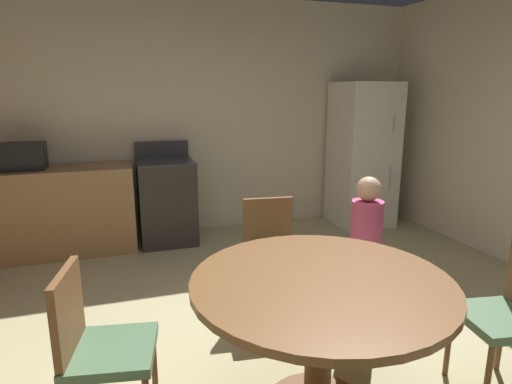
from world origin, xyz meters
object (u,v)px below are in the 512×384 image
object	(u,v)px
oven_range	(167,201)
microwave	(21,156)
person_child	(365,248)
refrigerator	(363,155)
dining_table	(320,306)
chair_west	(96,343)
chair_north	(271,249)

from	to	relation	value
oven_range	microwave	distance (m)	1.50
oven_range	person_child	xyz separation A→B (m)	(1.15, -2.19, 0.11)
oven_range	microwave	bearing A→B (deg)	-179.85
refrigerator	microwave	distance (m)	3.81
refrigerator	dining_table	world-z (taller)	refrigerator
oven_range	microwave	size ratio (longest dim) A/B	2.50
microwave	dining_table	distance (m)	3.46
chair_west	microwave	bearing A→B (deg)	115.64
oven_range	refrigerator	world-z (taller)	refrigerator
chair_west	person_child	size ratio (longest dim) A/B	0.80
microwave	chair_north	xyz separation A→B (m)	(1.96, -1.83, -0.53)
microwave	refrigerator	bearing A→B (deg)	-0.76
dining_table	microwave	bearing A→B (deg)	122.27
chair_north	chair_west	size ratio (longest dim) A/B	1.00
chair_west	chair_north	bearing A→B (deg)	46.60
chair_north	microwave	bearing A→B (deg)	-126.25
refrigerator	chair_north	bearing A→B (deg)	-136.06
chair_west	person_child	world-z (taller)	person_child
dining_table	person_child	world-z (taller)	person_child
person_child	dining_table	bearing A→B (deg)	-0.00
chair_north	person_child	bearing A→B (deg)	64.12
chair_north	person_child	distance (m)	0.68
refrigerator	chair_west	distance (m)	4.06
oven_range	person_child	size ratio (longest dim) A/B	1.01
refrigerator	person_child	world-z (taller)	refrigerator
refrigerator	chair_north	distance (m)	2.59
refrigerator	dining_table	bearing A→B (deg)	-124.62
dining_table	person_child	size ratio (longest dim) A/B	1.19
oven_range	person_child	world-z (taller)	oven_range
microwave	chair_west	xyz separation A→B (m)	(0.76, -2.72, -0.53)
refrigerator	chair_west	size ratio (longest dim) A/B	2.02
dining_table	person_child	distance (m)	1.00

